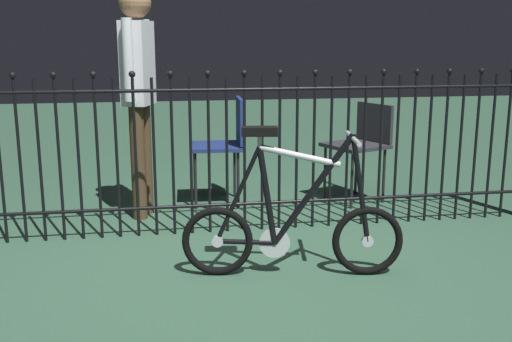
% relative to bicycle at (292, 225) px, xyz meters
% --- Properties ---
extents(ground_plane, '(20.00, 20.00, 0.00)m').
position_rel_bicycle_xyz_m(ground_plane, '(-0.31, 0.12, -0.30)').
color(ground_plane, '#345943').
extents(iron_fence, '(4.73, 0.07, 1.20)m').
position_rel_bicycle_xyz_m(iron_fence, '(-0.35, 0.87, 0.30)').
color(iron_fence, black).
rests_on(iron_fence, ground).
extents(bicycle, '(1.27, 0.40, 0.87)m').
position_rel_bicycle_xyz_m(bicycle, '(0.00, 0.00, 0.00)').
color(bicycle, black).
rests_on(bicycle, ground).
extents(chair_navy, '(0.45, 0.45, 0.87)m').
position_rel_bicycle_xyz_m(chair_navy, '(-0.19, 1.64, 0.24)').
color(chair_navy, black).
rests_on(chair_navy, ground).
extents(chair_charcoal, '(0.57, 0.57, 0.81)m').
position_rel_bicycle_xyz_m(chair_charcoal, '(0.95, 1.53, 0.22)').
color(chair_charcoal, black).
rests_on(chair_charcoal, ground).
extents(person_visitor, '(0.26, 0.46, 1.72)m').
position_rel_bicycle_xyz_m(person_visitor, '(-0.87, 1.37, 0.74)').
color(person_visitor, '#4C3823').
rests_on(person_visitor, ground).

